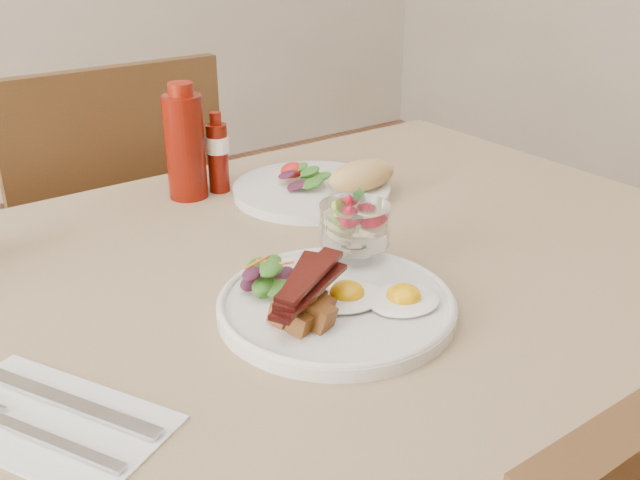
{
  "coord_description": "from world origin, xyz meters",
  "views": [
    {
      "loc": [
        -0.44,
        -0.7,
        1.18
      ],
      "look_at": [
        0.02,
        -0.07,
        0.82
      ],
      "focal_mm": 40.0,
      "sensor_mm": 36.0,
      "label": 1
    }
  ],
  "objects_px": {
    "main_plate": "(336,306)",
    "ketchup_bottle": "(185,145)",
    "table": "(280,330)",
    "chair_far": "(111,250)",
    "fruit_cup": "(354,224)",
    "second_plate": "(323,185)",
    "hot_sauce_bottle": "(218,154)"
  },
  "relations": [
    {
      "from": "main_plate",
      "to": "ketchup_bottle",
      "type": "relative_size",
      "value": 1.49
    },
    {
      "from": "table",
      "to": "ketchup_bottle",
      "type": "height_order",
      "value": "ketchup_bottle"
    },
    {
      "from": "chair_far",
      "to": "main_plate",
      "type": "height_order",
      "value": "chair_far"
    },
    {
      "from": "fruit_cup",
      "to": "second_plate",
      "type": "relative_size",
      "value": 0.35
    },
    {
      "from": "hot_sauce_bottle",
      "to": "main_plate",
      "type": "bearing_deg",
      "value": -100.86
    },
    {
      "from": "second_plate",
      "to": "ketchup_bottle",
      "type": "distance_m",
      "value": 0.23
    },
    {
      "from": "main_plate",
      "to": "ketchup_bottle",
      "type": "xyz_separation_m",
      "value": [
        0.03,
        0.44,
        0.08
      ]
    },
    {
      "from": "main_plate",
      "to": "chair_far",
      "type": "bearing_deg",
      "value": 89.94
    },
    {
      "from": "ketchup_bottle",
      "to": "hot_sauce_bottle",
      "type": "relative_size",
      "value": 1.4
    },
    {
      "from": "second_plate",
      "to": "hot_sauce_bottle",
      "type": "bearing_deg",
      "value": 136.99
    },
    {
      "from": "ketchup_bottle",
      "to": "second_plate",
      "type": "bearing_deg",
      "value": -34.97
    },
    {
      "from": "chair_far",
      "to": "second_plate",
      "type": "height_order",
      "value": "chair_far"
    },
    {
      "from": "chair_far",
      "to": "hot_sauce_bottle",
      "type": "height_order",
      "value": "chair_far"
    },
    {
      "from": "table",
      "to": "chair_far",
      "type": "bearing_deg",
      "value": 90.0
    },
    {
      "from": "main_plate",
      "to": "second_plate",
      "type": "distance_m",
      "value": 0.38
    },
    {
      "from": "table",
      "to": "chair_far",
      "type": "xyz_separation_m",
      "value": [
        0.0,
        0.66,
        -0.14
      ]
    },
    {
      "from": "chair_far",
      "to": "hot_sauce_bottle",
      "type": "xyz_separation_m",
      "value": [
        0.08,
        -0.35,
        0.29
      ]
    },
    {
      "from": "chair_far",
      "to": "fruit_cup",
      "type": "relative_size",
      "value": 10.16
    },
    {
      "from": "table",
      "to": "hot_sauce_bottle",
      "type": "xyz_separation_m",
      "value": [
        0.08,
        0.31,
        0.15
      ]
    },
    {
      "from": "ketchup_bottle",
      "to": "hot_sauce_bottle",
      "type": "height_order",
      "value": "ketchup_bottle"
    },
    {
      "from": "table",
      "to": "ketchup_bottle",
      "type": "bearing_deg",
      "value": 84.77
    },
    {
      "from": "fruit_cup",
      "to": "hot_sauce_bottle",
      "type": "relative_size",
      "value": 0.68
    },
    {
      "from": "chair_far",
      "to": "ketchup_bottle",
      "type": "bearing_deg",
      "value": -85.24
    },
    {
      "from": "chair_far",
      "to": "second_plate",
      "type": "xyz_separation_m",
      "value": [
        0.21,
        -0.47,
        0.24
      ]
    },
    {
      "from": "table",
      "to": "second_plate",
      "type": "xyz_separation_m",
      "value": [
        0.21,
        0.19,
        0.11
      ]
    },
    {
      "from": "chair_far",
      "to": "hot_sauce_bottle",
      "type": "distance_m",
      "value": 0.47
    },
    {
      "from": "table",
      "to": "chair_far",
      "type": "relative_size",
      "value": 1.43
    },
    {
      "from": "chair_far",
      "to": "ketchup_bottle",
      "type": "height_order",
      "value": "ketchup_bottle"
    },
    {
      "from": "chair_far",
      "to": "second_plate",
      "type": "bearing_deg",
      "value": -66.05
    },
    {
      "from": "table",
      "to": "second_plate",
      "type": "distance_m",
      "value": 0.3
    },
    {
      "from": "hot_sauce_bottle",
      "to": "ketchup_bottle",
      "type": "bearing_deg",
      "value": 172.05
    },
    {
      "from": "second_plate",
      "to": "fruit_cup",
      "type": "bearing_deg",
      "value": -118.01
    }
  ]
}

